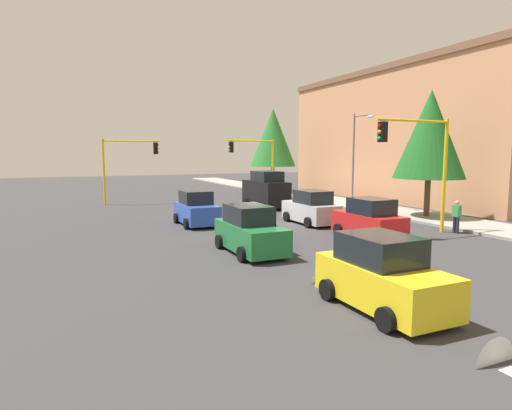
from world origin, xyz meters
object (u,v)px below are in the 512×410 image
Objects in this scene: tree_roadside_near at (430,135)px; car_silver at (311,208)px; traffic_signal_far_right at (128,158)px; tree_roadside_far at (273,138)px; traffic_signal_far_left at (255,156)px; car_red at (369,220)px; street_lamp_curbside at (357,150)px; delivery_van_black at (266,191)px; car_yellow at (383,276)px; traffic_signal_near_left at (420,153)px; car_blue at (197,210)px; pedestrian_crossing at (456,216)px; car_green at (250,231)px.

car_silver is (-1.19, -7.84, -4.38)m from tree_roadside_near.
traffic_signal_far_right is 0.60× the size of tree_roadside_far.
car_red is (19.80, -2.78, -2.93)m from traffic_signal_far_left.
tree_roadside_far is at bearing 160.03° from car_silver.
delivery_van_black is at bearing -122.59° from street_lamp_curbside.
traffic_signal_far_left is 1.38× the size of car_yellow.
car_blue is at bearing -128.88° from traffic_signal_near_left.
traffic_signal_near_left is 6.33m from tree_roadside_near.
traffic_signal_far_left is at bearing 90.00° from traffic_signal_far_right.
car_silver is 14.03m from car_yellow.
car_silver is at bearing -11.40° from traffic_signal_far_left.
traffic_signal_far_right is at bearing -126.44° from delivery_van_black.
tree_roadside_near is (16.00, 4.85, 1.45)m from traffic_signal_far_left.
pedestrian_crossing is at bearing 33.46° from traffic_signal_far_right.
pedestrian_crossing is (0.71, 5.06, 0.01)m from car_red.
street_lamp_curbside reaches higher than traffic_signal_far_right.
delivery_van_black is 21.88m from car_yellow.
car_green is (13.40, -7.13, -0.38)m from delivery_van_black.
traffic_signal_near_left is at bearing -50.05° from tree_roadside_near.
car_green is at bearing -49.27° from car_silver.
traffic_signal_far_right reaches higher than delivery_van_black.
car_red is at bearing -94.03° from traffic_signal_near_left.
traffic_signal_far_left is 0.62× the size of tree_roadside_far.
delivery_van_black is at bearing -17.18° from traffic_signal_far_left.
traffic_signal_far_right is 1.09× the size of delivery_van_black.
traffic_signal_far_right is 1.27× the size of car_green.
car_blue is 0.96× the size of car_red.
traffic_signal_near_left is 1.12× the size of traffic_signal_far_right.
delivery_van_black is at bearing -162.33° from pedestrian_crossing.
car_red is at bearing 23.23° from traffic_signal_far_right.
traffic_signal_far_left is 7.54m from delivery_van_black.
car_blue is (5.71, -7.14, -0.39)m from delivery_van_black.
traffic_signal_far_left is at bearing 168.60° from car_silver.
traffic_signal_far_right reaches higher than pedestrian_crossing.
car_silver is 0.97× the size of car_green.
tree_roadside_far reaches higher than car_red.
traffic_signal_far_left is at bearing 172.01° from car_red.
traffic_signal_far_left is 20.21m from car_red.
traffic_signal_near_left is at bearing 131.32° from car_yellow.
traffic_signal_far_left is 1.34× the size of car_silver.
tree_roadside_far reaches higher than car_blue.
traffic_signal_far_left is 16.78m from tree_roadside_near.
tree_roadside_near reaches higher than car_green.
car_red is at bearing -3.01° from delivery_van_black.
car_yellow is at bearing -56.80° from pedestrian_crossing.
tree_roadside_far is (-20.00, -1.00, 0.45)m from tree_roadside_near.
traffic_signal_far_right is (-20.00, -11.35, -0.40)m from traffic_signal_near_left.
traffic_signal_near_left is 1.61× the size of car_blue.
traffic_signal_far_right is 1.35× the size of car_yellow.
street_lamp_curbside is 13.41m from car_blue.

